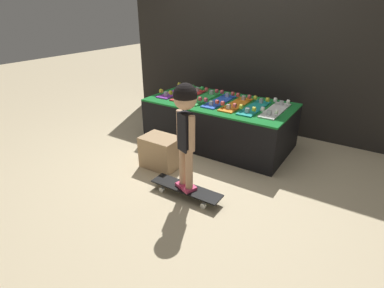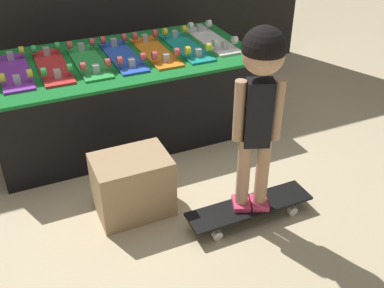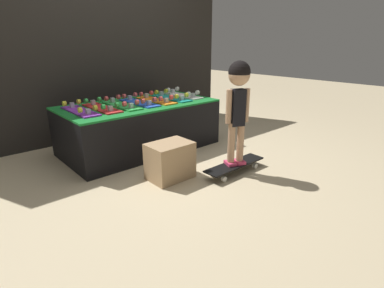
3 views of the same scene
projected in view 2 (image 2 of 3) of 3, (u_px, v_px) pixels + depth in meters
name	position (u px, v px, depth m)	size (l,w,h in m)	color
ground_plane	(156.00, 170.00, 2.85)	(16.00, 16.00, 0.00)	beige
display_rack	(125.00, 94.00, 3.16)	(1.75, 0.92, 0.55)	black
skateboard_purple_on_rack	(14.00, 70.00, 2.77)	(0.18, 0.62, 0.09)	purple
skateboard_red_on_rack	(52.00, 65.00, 2.84)	(0.18, 0.62, 0.09)	red
skateboard_green_on_rack	(88.00, 60.00, 2.90)	(0.18, 0.62, 0.09)	green
skateboard_blue_on_rack	(122.00, 55.00, 2.98)	(0.18, 0.62, 0.09)	blue
skateboard_orange_on_rack	(155.00, 50.00, 3.06)	(0.18, 0.62, 0.09)	orange
skateboard_teal_on_rack	(186.00, 46.00, 3.13)	(0.18, 0.62, 0.09)	teal
skateboard_white_on_rack	(212.00, 39.00, 3.25)	(0.18, 0.62, 0.09)	white
skateboard_on_floor	(250.00, 208.00, 2.43)	(0.71, 0.18, 0.09)	black
child	(260.00, 89.00, 2.06)	(0.22, 0.20, 0.98)	#E03D6B
storage_box	(133.00, 185.00, 2.44)	(0.40, 0.29, 0.35)	tan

